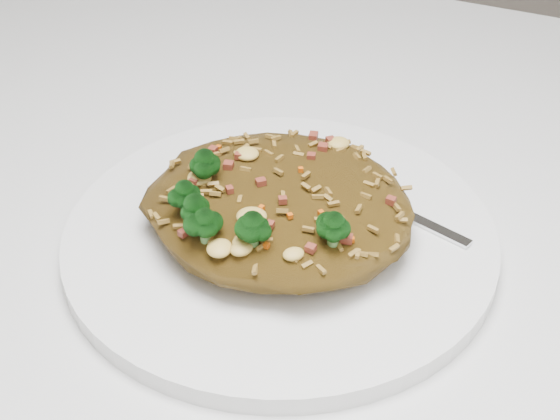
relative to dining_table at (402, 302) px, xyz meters
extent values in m
cube|color=silver|center=(0.00, 0.00, 0.07)|extent=(1.20, 0.80, 0.04)
cylinder|color=olive|center=(-0.54, 0.34, -0.30)|extent=(0.06, 0.06, 0.71)
cylinder|color=white|center=(-0.07, -0.07, 0.10)|extent=(0.29, 0.29, 0.01)
ellipsoid|color=brown|center=(-0.07, -0.07, 0.12)|extent=(0.18, 0.17, 0.04)
ellipsoid|color=#063207|center=(-0.12, -0.12, 0.15)|extent=(0.02, 0.02, 0.02)
ellipsoid|color=#063207|center=(-0.02, -0.11, 0.15)|extent=(0.02, 0.02, 0.02)
ellipsoid|color=#063207|center=(-0.10, -0.13, 0.15)|extent=(0.02, 0.02, 0.02)
ellipsoid|color=#063207|center=(-0.09, -0.14, 0.15)|extent=(0.02, 0.02, 0.02)
ellipsoid|color=#063207|center=(-0.06, -0.13, 0.15)|extent=(0.02, 0.02, 0.02)
ellipsoid|color=#063207|center=(-0.12, -0.09, 0.15)|extent=(0.02, 0.02, 0.02)
cube|color=silver|center=(0.02, -0.03, 0.11)|extent=(0.10, 0.03, 0.00)
cube|color=silver|center=(-0.08, 0.00, 0.11)|extent=(0.04, 0.03, 0.00)
camera|label=1|loc=(0.10, -0.45, 0.44)|focal=50.00mm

